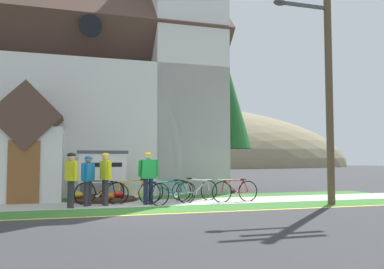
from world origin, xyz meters
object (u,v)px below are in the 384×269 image
object	(u,v)px
cyclist_in_green_jersey	(148,174)
roadside_conifer	(222,96)
bicycle_blue	(168,191)
cyclist_in_yellow_jersey	(105,175)
bicycle_orange	(174,193)
church_sign	(103,168)
bicycle_black	(134,192)
bicycle_yellow	(235,191)
utility_pole	(326,55)
cyclist_in_red_jersey	(71,176)
cyclist_in_orange_jersey	(88,177)
bicycle_silver	(100,192)
bicycle_green	(197,190)

from	to	relation	value
cyclist_in_green_jersey	roadside_conifer	bearing A→B (deg)	49.77
bicycle_blue	cyclist_in_yellow_jersey	world-z (taller)	cyclist_in_yellow_jersey
bicycle_orange	roadside_conifer	bearing A→B (deg)	55.69
church_sign	bicycle_black	xyz separation A→B (m)	(0.88, -1.82, -0.77)
bicycle_yellow	bicycle_black	bearing A→B (deg)	174.76
cyclist_in_green_jersey	utility_pole	world-z (taller)	utility_pole
cyclist_in_red_jersey	roadside_conifer	xyz separation A→B (m)	(7.17, 5.88, 3.65)
bicycle_yellow	cyclist_in_green_jersey	world-z (taller)	cyclist_in_green_jersey
bicycle_blue	cyclist_in_red_jersey	xyz separation A→B (m)	(-3.28, -1.16, 0.61)
church_sign	bicycle_orange	world-z (taller)	church_sign
bicycle_orange	cyclist_in_yellow_jersey	distance (m)	2.27
utility_pole	bicycle_yellow	bearing A→B (deg)	148.82
cyclist_in_orange_jersey	roadside_conifer	bearing A→B (deg)	39.46
bicycle_orange	cyclist_in_yellow_jersey	size ratio (longest dim) A/B	1.03
church_sign	bicycle_orange	xyz separation A→B (m)	(2.12, -2.30, -0.77)
church_sign	bicycle_blue	world-z (taller)	church_sign
bicycle_black	bicycle_silver	xyz separation A→B (m)	(-1.06, 0.49, -0.00)
bicycle_blue	bicycle_green	bearing A→B (deg)	-12.86
bicycle_blue	utility_pole	xyz separation A→B (m)	(4.83, -2.51, 4.60)
bicycle_black	cyclist_in_orange_jersey	world-z (taller)	cyclist_in_orange_jersey
bicycle_yellow	cyclist_in_yellow_jersey	xyz separation A→B (m)	(-4.42, 0.10, 0.60)
church_sign	cyclist_in_orange_jersey	size ratio (longest dim) A/B	1.18
cyclist_in_red_jersey	utility_pole	bearing A→B (deg)	-9.39
bicycle_silver	bicycle_blue	bearing A→B (deg)	2.48
cyclist_in_green_jersey	cyclist_in_orange_jersey	bearing A→B (deg)	175.67
bicycle_black	cyclist_in_red_jersey	distance (m)	2.15
bicycle_blue	cyclist_in_green_jersey	world-z (taller)	cyclist_in_green_jersey
cyclist_in_yellow_jersey	roadside_conifer	world-z (taller)	roadside_conifer
bicycle_silver	bicycle_green	size ratio (longest dim) A/B	1.00
bicycle_green	bicycle_orange	bearing A→B (deg)	-141.86
church_sign	bicycle_black	size ratio (longest dim) A/B	1.04
cyclist_in_red_jersey	cyclist_in_green_jersey	world-z (taller)	cyclist_in_green_jersey
bicycle_silver	bicycle_blue	world-z (taller)	bicycle_silver
bicycle_orange	bicycle_blue	xyz separation A→B (m)	(0.06, 1.07, -0.01)
bicycle_orange	cyclist_in_green_jersey	distance (m)	1.04
church_sign	bicycle_orange	size ratio (longest dim) A/B	1.09
cyclist_in_green_jersey	church_sign	bearing A→B (deg)	121.31
cyclist_in_red_jersey	cyclist_in_yellow_jersey	distance (m)	1.11
bicycle_yellow	bicycle_orange	size ratio (longest dim) A/B	1.01
cyclist_in_red_jersey	bicycle_yellow	bearing A→B (deg)	2.68
bicycle_black	cyclist_in_orange_jersey	xyz separation A→B (m)	(-1.47, -0.18, 0.53)
cyclist_in_orange_jersey	cyclist_in_red_jersey	distance (m)	0.65
bicycle_black	cyclist_in_green_jersey	bearing A→B (deg)	-37.09
bicycle_yellow	cyclist_in_orange_jersey	bearing A→B (deg)	178.37
bicycle_silver	cyclist_in_yellow_jersey	xyz separation A→B (m)	(0.12, -0.71, 0.60)
bicycle_silver	bicycle_black	bearing A→B (deg)	-24.77
church_sign	cyclist_in_orange_jersey	world-z (taller)	church_sign
cyclist_in_orange_jersey	roadside_conifer	world-z (taller)	roadside_conifer
bicycle_blue	cyclist_in_orange_jersey	bearing A→B (deg)	-164.49
bicycle_blue	cyclist_in_yellow_jersey	xyz separation A→B (m)	(-2.23, -0.81, 0.61)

